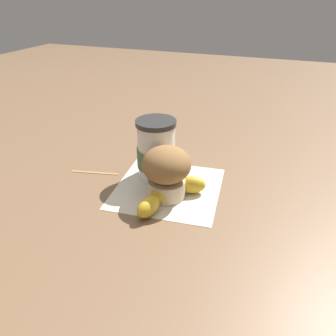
{
  "coord_description": "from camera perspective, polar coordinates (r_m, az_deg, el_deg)",
  "views": [
    {
      "loc": [
        0.21,
        -0.53,
        0.37
      ],
      "look_at": [
        0.0,
        0.0,
        0.05
      ],
      "focal_mm": 35.0,
      "sensor_mm": 36.0,
      "label": 1
    }
  ],
  "objects": [
    {
      "name": "ground_plane",
      "position": [
        0.68,
        0.0,
        -3.52
      ],
      "size": [
        3.0,
        3.0,
        0.0
      ],
      "primitive_type": "plane",
      "color": "brown"
    },
    {
      "name": "paper_napkin",
      "position": [
        0.68,
        0.0,
        -3.46
      ],
      "size": [
        0.23,
        0.23,
        0.0
      ],
      "primitive_type": "cube",
      "rotation": [
        0.0,
        0.0,
        0.11
      ],
      "color": "beige",
      "rests_on": "ground_plane"
    },
    {
      "name": "coffee_cup",
      "position": [
        0.7,
        -2.04,
        3.01
      ],
      "size": [
        0.08,
        0.08,
        0.13
      ],
      "color": "white",
      "rests_on": "paper_napkin"
    },
    {
      "name": "muffin",
      "position": [
        0.63,
        -0.27,
        -0.38
      ],
      "size": [
        0.09,
        0.09,
        0.11
      ],
      "color": "beige",
      "rests_on": "paper_napkin"
    },
    {
      "name": "banana",
      "position": [
        0.63,
        0.11,
        -4.61
      ],
      "size": [
        0.1,
        0.15,
        0.04
      ],
      "color": "gold",
      "rests_on": "paper_napkin"
    },
    {
      "name": "wooden_stirrer",
      "position": [
        0.75,
        -12.65,
        -0.77
      ],
      "size": [
        0.11,
        0.03,
        0.0
      ],
      "primitive_type": "cube",
      "rotation": [
        0.0,
        0.0,
        3.37
      ],
      "color": "#9E7547",
      "rests_on": "ground_plane"
    }
  ]
}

